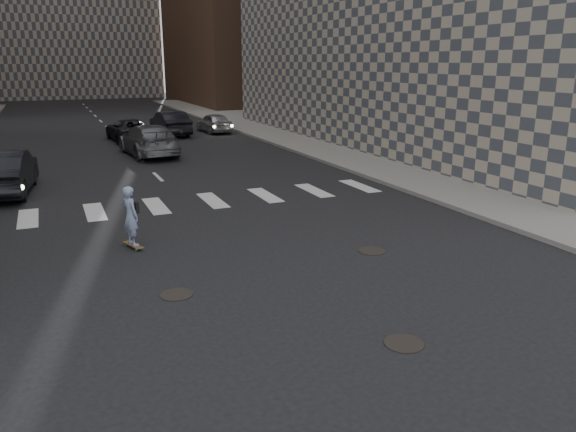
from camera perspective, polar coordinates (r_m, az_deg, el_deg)
name	(u,v)px	position (r m, az deg, el deg)	size (l,w,h in m)	color
ground	(285,301)	(11.73, -0.27, -8.63)	(160.00, 160.00, 0.00)	black
sidewalk_right	(375,140)	(35.53, 8.80, 7.69)	(13.00, 80.00, 0.15)	gray
manhole_a	(404,343)	(10.29, 11.69, -12.57)	(0.70, 0.70, 0.02)	black
manhole_b	(177,294)	(12.24, -11.25, -7.83)	(0.70, 0.70, 0.02)	black
manhole_c	(372,251)	(14.81, 8.52, -3.53)	(0.70, 0.70, 0.02)	black
skateboarder	(131,216)	(15.24, -15.67, 0.01)	(0.54, 0.86, 1.67)	brown
traffic_car_a	(4,172)	(23.25, -26.86, 3.99)	(1.74, 4.99, 1.64)	black
traffic_car_b	(149,140)	(30.39, -13.96, 7.50)	(2.25, 5.54, 1.61)	slate
traffic_car_c	(129,130)	(36.40, -15.83, 8.41)	(2.21, 4.79, 1.33)	black
traffic_car_d	(214,123)	(39.55, -7.54, 9.38)	(1.58, 3.93, 1.34)	#B1B5B9
traffic_car_e	(170,123)	(38.37, -11.90, 9.19)	(1.68, 4.82, 1.59)	black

